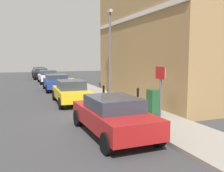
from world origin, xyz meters
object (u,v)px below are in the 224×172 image
at_px(car_black, 41,73).
at_px(street_sign, 160,88).
at_px(car_red, 113,115).
at_px(bollard_near_cabinet, 138,97).
at_px(bollard_far_kerb, 104,94).
at_px(lamppost, 110,49).
at_px(car_white, 48,76).
at_px(car_green, 39,71).
at_px(car_yellow, 71,92).
at_px(car_blue, 56,82).
at_px(utility_cabinet, 153,103).

xyz_separation_m(car_black, street_sign, (1.86, -26.26, 0.94)).
height_order(car_red, bollard_near_cabinet, car_red).
relative_size(bollard_far_kerb, lamppost, 0.18).
height_order(car_white, street_sign, street_sign).
height_order(car_white, car_green, car_white).
distance_m(car_green, lamppost, 24.78).
relative_size(bollard_near_cabinet, lamppost, 0.18).
distance_m(bollard_near_cabinet, bollard_far_kerb, 2.20).
distance_m(car_yellow, car_white, 13.11).
xyz_separation_m(car_blue, car_white, (0.08, 6.66, -0.01)).
xyz_separation_m(bollard_far_kerb, street_sign, (0.17, -5.70, 0.96)).
relative_size(car_yellow, car_blue, 1.00).
xyz_separation_m(utility_cabinet, street_sign, (-0.98, -2.16, 0.98)).
height_order(car_green, street_sign, street_sign).
relative_size(car_red, car_white, 1.09).
height_order(car_green, bollard_far_kerb, car_green).
xyz_separation_m(car_green, bollard_near_cabinet, (2.65, -28.73, 0.01)).
distance_m(car_green, utility_cabinet, 30.56).
height_order(car_blue, car_white, car_white).
xyz_separation_m(car_green, street_sign, (1.58, -32.61, 0.96)).
relative_size(car_red, car_black, 0.97).
bearing_deg(car_black, bollard_near_cabinet, -171.60).
bearing_deg(car_white, street_sign, -175.46).
relative_size(car_white, utility_cabinet, 3.51).
distance_m(bollard_far_kerb, street_sign, 5.78).
height_order(car_white, bollard_far_kerb, car_white).
distance_m(car_yellow, lamppost, 4.03).
bearing_deg(lamppost, bollard_near_cabinet, -90.54).
height_order(car_black, lamppost, lamppost).
bearing_deg(car_yellow, bollard_near_cabinet, -136.19).
bearing_deg(bollard_far_kerb, street_sign, -88.25).
xyz_separation_m(car_green, lamppost, (2.69, -24.50, 2.60)).
bearing_deg(car_green, bollard_near_cabinet, -173.79).
relative_size(car_black, utility_cabinet, 3.92).
bearing_deg(car_red, bollard_near_cabinet, -39.90).
xyz_separation_m(car_red, car_black, (-0.23, 25.80, -0.00)).
bearing_deg(street_sign, bollard_far_kerb, 91.75).
xyz_separation_m(car_white, bollard_far_kerb, (1.43, -14.43, -0.01)).
xyz_separation_m(car_red, bollard_far_kerb, (1.46, 5.24, -0.02)).
distance_m(bollard_far_kerb, lamppost, 3.78).
relative_size(car_red, lamppost, 0.77).
distance_m(car_red, bollard_near_cabinet, 4.36).
bearing_deg(utility_cabinet, car_white, 98.17).
bearing_deg(car_white, utility_cabinet, -171.85).
bearing_deg(car_blue, car_yellow, -179.32).
bearing_deg(car_black, lamppost, -169.76).
distance_m(car_yellow, street_sign, 7.31).
bearing_deg(car_blue, car_white, 0.77).
distance_m(car_yellow, car_black, 19.24).
distance_m(car_white, lamppost, 12.59).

